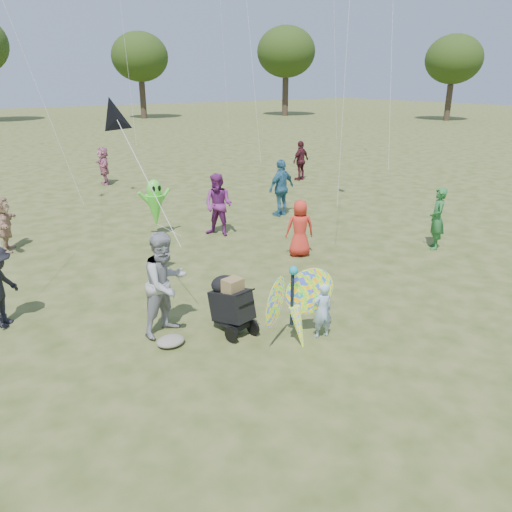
{
  "coord_description": "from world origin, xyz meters",
  "views": [
    {
      "loc": [
        -5.72,
        -6.37,
        4.57
      ],
      "look_at": [
        -0.2,
        1.5,
        1.1
      ],
      "focal_mm": 35.0,
      "sensor_mm": 36.0,
      "label": 1
    }
  ],
  "objects_px": {
    "child_girl": "(322,311)",
    "crowd_e": "(219,205)",
    "alien_kite": "(155,205)",
    "crowd_c": "(281,188)",
    "crowd_j": "(104,166)",
    "crowd_h": "(301,161)",
    "crowd_d": "(4,224)",
    "adult_man": "(166,284)",
    "crowd_a": "(300,228)",
    "crowd_f": "(437,219)",
    "butterfly_kite": "(295,306)",
    "jogging_stroller": "(230,301)"
  },
  "relations": [
    {
      "from": "adult_man",
      "to": "crowd_j",
      "type": "relative_size",
      "value": 1.19
    },
    {
      "from": "adult_man",
      "to": "crowd_f",
      "type": "relative_size",
      "value": 1.14
    },
    {
      "from": "adult_man",
      "to": "crowd_e",
      "type": "xyz_separation_m",
      "value": [
        3.96,
        4.71,
        -0.05
      ]
    },
    {
      "from": "crowd_a",
      "to": "crowd_c",
      "type": "xyz_separation_m",
      "value": [
        2.13,
        3.56,
        0.21
      ]
    },
    {
      "from": "crowd_c",
      "to": "crowd_j",
      "type": "xyz_separation_m",
      "value": [
        -3.19,
        8.8,
        -0.14
      ]
    },
    {
      "from": "crowd_c",
      "to": "crowd_f",
      "type": "relative_size",
      "value": 1.13
    },
    {
      "from": "adult_man",
      "to": "jogging_stroller",
      "type": "bearing_deg",
      "value": -49.26
    },
    {
      "from": "crowd_d",
      "to": "child_girl",
      "type": "bearing_deg",
      "value": -138.05
    },
    {
      "from": "child_girl",
      "to": "crowd_f",
      "type": "bearing_deg",
      "value": -147.08
    },
    {
      "from": "crowd_e",
      "to": "alien_kite",
      "type": "height_order",
      "value": "crowd_e"
    },
    {
      "from": "crowd_c",
      "to": "child_girl",
      "type": "bearing_deg",
      "value": 47.56
    },
    {
      "from": "crowd_a",
      "to": "crowd_e",
      "type": "distance_m",
      "value": 2.93
    },
    {
      "from": "crowd_a",
      "to": "crowd_e",
      "type": "xyz_separation_m",
      "value": [
        -0.83,
        2.81,
        0.18
      ]
    },
    {
      "from": "crowd_j",
      "to": "alien_kite",
      "type": "height_order",
      "value": "alien_kite"
    },
    {
      "from": "crowd_j",
      "to": "alien_kite",
      "type": "xyz_separation_m",
      "value": [
        -1.37,
        -8.56,
        0.14
      ]
    },
    {
      "from": "crowd_c",
      "to": "crowd_e",
      "type": "relative_size",
      "value": 1.03
    },
    {
      "from": "crowd_d",
      "to": "crowd_f",
      "type": "relative_size",
      "value": 0.89
    },
    {
      "from": "crowd_a",
      "to": "crowd_f",
      "type": "height_order",
      "value": "crowd_f"
    },
    {
      "from": "crowd_h",
      "to": "child_girl",
      "type": "bearing_deg",
      "value": 38.1
    },
    {
      "from": "crowd_f",
      "to": "butterfly_kite",
      "type": "distance_m",
      "value": 6.87
    },
    {
      "from": "alien_kite",
      "to": "crowd_a",
      "type": "bearing_deg",
      "value": -57.27
    },
    {
      "from": "crowd_c",
      "to": "crowd_h",
      "type": "distance_m",
      "value": 6.45
    },
    {
      "from": "crowd_f",
      "to": "jogging_stroller",
      "type": "distance_m",
      "value": 7.33
    },
    {
      "from": "crowd_f",
      "to": "jogging_stroller",
      "type": "bearing_deg",
      "value": -40.48
    },
    {
      "from": "crowd_a",
      "to": "jogging_stroller",
      "type": "distance_m",
      "value": 4.56
    },
    {
      "from": "adult_man",
      "to": "crowd_h",
      "type": "bearing_deg",
      "value": 23.8
    },
    {
      "from": "child_girl",
      "to": "crowd_c",
      "type": "height_order",
      "value": "crowd_c"
    },
    {
      "from": "crowd_d",
      "to": "crowd_h",
      "type": "distance_m",
      "value": 13.5
    },
    {
      "from": "child_girl",
      "to": "crowd_f",
      "type": "distance_m",
      "value": 6.36
    },
    {
      "from": "crowd_a",
      "to": "jogging_stroller",
      "type": "bearing_deg",
      "value": 62.09
    },
    {
      "from": "crowd_a",
      "to": "crowd_d",
      "type": "xyz_separation_m",
      "value": [
        -6.39,
        4.95,
        0.01
      ]
    },
    {
      "from": "crowd_c",
      "to": "alien_kite",
      "type": "distance_m",
      "value": 4.57
    },
    {
      "from": "child_girl",
      "to": "crowd_d",
      "type": "distance_m",
      "value": 9.47
    },
    {
      "from": "crowd_c",
      "to": "jogging_stroller",
      "type": "bearing_deg",
      "value": 36.14
    },
    {
      "from": "crowd_h",
      "to": "alien_kite",
      "type": "distance_m",
      "value": 10.13
    },
    {
      "from": "adult_man",
      "to": "crowd_d",
      "type": "relative_size",
      "value": 1.28
    },
    {
      "from": "crowd_c",
      "to": "crowd_f",
      "type": "xyz_separation_m",
      "value": [
        1.36,
        -5.28,
        -0.11
      ]
    },
    {
      "from": "child_girl",
      "to": "crowd_e",
      "type": "relative_size",
      "value": 0.57
    },
    {
      "from": "alien_kite",
      "to": "adult_man",
      "type": "bearing_deg",
      "value": -112.51
    },
    {
      "from": "adult_man",
      "to": "crowd_j",
      "type": "distance_m",
      "value": 14.73
    },
    {
      "from": "child_girl",
      "to": "crowd_a",
      "type": "relative_size",
      "value": 0.7
    },
    {
      "from": "child_girl",
      "to": "crowd_a",
      "type": "bearing_deg",
      "value": -109.78
    },
    {
      "from": "crowd_f",
      "to": "alien_kite",
      "type": "relative_size",
      "value": 0.99
    },
    {
      "from": "crowd_d",
      "to": "crowd_h",
      "type": "xyz_separation_m",
      "value": [
        13.14,
        3.1,
        0.13
      ]
    },
    {
      "from": "adult_man",
      "to": "crowd_a",
      "type": "xyz_separation_m",
      "value": [
        4.79,
        1.9,
        -0.22
      ]
    },
    {
      "from": "crowd_h",
      "to": "alien_kite",
      "type": "xyz_separation_m",
      "value": [
        -9.19,
        -4.26,
        0.07
      ]
    },
    {
      "from": "crowd_e",
      "to": "butterfly_kite",
      "type": "bearing_deg",
      "value": -51.28
    },
    {
      "from": "crowd_h",
      "to": "alien_kite",
      "type": "height_order",
      "value": "crowd_h"
    },
    {
      "from": "child_girl",
      "to": "crowd_h",
      "type": "distance_m",
      "value": 15.0
    },
    {
      "from": "crowd_a",
      "to": "alien_kite",
      "type": "relative_size",
      "value": 0.88
    }
  ]
}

